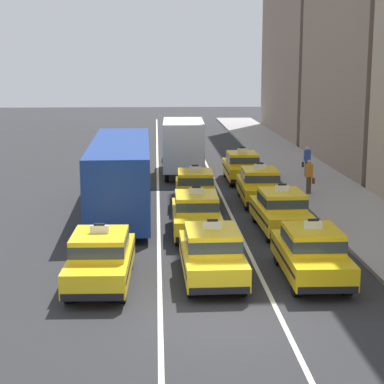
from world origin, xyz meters
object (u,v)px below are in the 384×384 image
at_px(bus_left_second, 121,173).
at_px(taxi_center_fifth, 180,145).
at_px(taxi_right_nearest, 311,252).
at_px(taxi_center_third, 195,187).
at_px(pedestrian_trailing, 309,177).
at_px(pedestrian_near_crosswalk, 307,161).
at_px(taxi_left_third, 129,162).
at_px(taxi_right_fourth, 242,166).
at_px(taxi_center_nearest, 212,253).
at_px(taxi_center_second, 196,213).
at_px(box_truck_center_fourth, 183,145).
at_px(taxi_left_nearest, 101,257).
at_px(taxi_right_second, 281,210).
at_px(taxi_right_third, 259,185).

distance_m(bus_left_second, taxi_center_fifth, 17.06).
distance_m(bus_left_second, taxi_right_nearest, 11.50).
distance_m(taxi_center_third, pedestrian_trailing, 6.11).
bearing_deg(pedestrian_near_crosswalk, pedestrian_trailing, -101.39).
relative_size(taxi_left_third, taxi_center_third, 0.99).
xyz_separation_m(taxi_right_nearest, taxi_right_fourth, (0.00, 16.97, 0.00)).
bearing_deg(taxi_center_nearest, taxi_right_nearest, -2.06).
relative_size(taxi_center_second, box_truck_center_fourth, 0.65).
xyz_separation_m(taxi_left_nearest, box_truck_center_fourth, (3.30, 19.66, 0.90)).
bearing_deg(bus_left_second, taxi_right_fourth, 49.46).
bearing_deg(taxi_center_fifth, pedestrian_trailing, -66.32).
xyz_separation_m(taxi_right_second, pedestrian_near_crosswalk, (3.70, 11.88, 0.13)).
bearing_deg(taxi_right_second, box_truck_center_fourth, 103.79).
relative_size(taxi_left_nearest, pedestrian_trailing, 2.72).
height_order(taxi_center_fifth, taxi_right_nearest, same).
bearing_deg(box_truck_center_fourth, taxi_right_third, -67.95).
xyz_separation_m(taxi_left_nearest, taxi_left_third, (0.11, 19.03, 0.00)).
bearing_deg(box_truck_center_fourth, taxi_center_nearest, -89.69).
height_order(taxi_left_nearest, bus_left_second, bus_left_second).
xyz_separation_m(taxi_right_second, taxi_right_fourth, (-0.14, 11.11, 0.00)).
height_order(box_truck_center_fourth, taxi_center_fifth, box_truck_center_fourth).
bearing_deg(taxi_center_second, taxi_right_second, 5.97).
height_order(taxi_center_third, box_truck_center_fourth, box_truck_center_fourth).
height_order(taxi_center_third, taxi_right_nearest, same).
distance_m(taxi_center_third, pedestrian_near_crosswalk, 9.73).
distance_m(taxi_center_nearest, box_truck_center_fourth, 19.35).
distance_m(taxi_left_nearest, taxi_center_nearest, 3.42).
height_order(taxi_right_second, taxi_right_third, same).
bearing_deg(taxi_center_third, pedestrian_near_crosswalk, 45.42).
bearing_deg(taxi_right_fourth, taxi_center_third, -115.89).
bearing_deg(taxi_left_nearest, taxi_center_third, 72.39).
relative_size(taxi_left_nearest, pedestrian_near_crosswalk, 2.68).
relative_size(taxi_left_nearest, taxi_right_nearest, 1.01).
xyz_separation_m(pedestrian_near_crosswalk, pedestrian_trailing, (-1.02, -5.04, -0.01)).
bearing_deg(taxi_left_third, taxi_center_nearest, -80.02).
height_order(taxi_center_nearest, taxi_center_third, same).
bearing_deg(taxi_left_third, taxi_right_second, -63.27).
bearing_deg(pedestrian_trailing, taxi_center_nearest, -115.16).
height_order(taxi_right_nearest, taxi_right_second, same).
xyz_separation_m(taxi_left_third, taxi_center_nearest, (3.29, -18.70, 0.00)).
height_order(taxi_center_third, pedestrian_trailing, taxi_center_third).
relative_size(bus_left_second, taxi_center_fifth, 2.42).
bearing_deg(taxi_center_nearest, taxi_center_second, 91.75).
bearing_deg(pedestrian_near_crosswalk, bus_left_second, -141.19).
height_order(taxi_center_fifth, taxi_right_second, same).
bearing_deg(taxi_center_third, pedestrian_trailing, 18.01).
height_order(taxi_right_nearest, pedestrian_near_crosswalk, taxi_right_nearest).
distance_m(taxi_left_third, taxi_center_fifth, 8.13).
bearing_deg(taxi_right_third, taxi_right_nearest, -90.55).
height_order(taxi_center_fifth, taxi_right_fourth, same).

